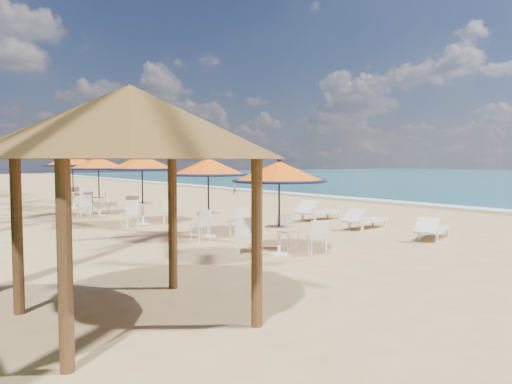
{
  "coord_description": "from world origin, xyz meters",
  "views": [
    {
      "loc": [
        -11.81,
        -8.92,
        2.16
      ],
      "look_at": [
        -2.84,
        3.4,
        1.2
      ],
      "focal_mm": 35.0,
      "sensor_mm": 36.0,
      "label": 1
    }
  ],
  "objects_px": {
    "lounger_mid": "(364,219)",
    "station_2": "(142,171)",
    "station_1": "(210,174)",
    "palapa": "(130,123)",
    "station_3": "(98,170)",
    "station_4": "(73,165)",
    "lounger_far": "(318,211)",
    "station_0": "(280,183)",
    "lounger_near": "(432,228)"
  },
  "relations": [
    {
      "from": "lounger_mid",
      "to": "station_2",
      "type": "bearing_deg",
      "value": 126.77
    },
    {
      "from": "station_1",
      "to": "palapa",
      "type": "xyz_separation_m",
      "value": [
        -4.63,
        -5.76,
        0.87
      ]
    },
    {
      "from": "station_3",
      "to": "station_4",
      "type": "bearing_deg",
      "value": 87.91
    },
    {
      "from": "station_3",
      "to": "station_4",
      "type": "height_order",
      "value": "station_4"
    },
    {
      "from": "station_2",
      "to": "station_4",
      "type": "distance_m",
      "value": 7.34
    },
    {
      "from": "station_1",
      "to": "station_4",
      "type": "xyz_separation_m",
      "value": [
        -0.57,
        11.12,
        0.18
      ]
    },
    {
      "from": "palapa",
      "to": "lounger_mid",
      "type": "bearing_deg",
      "value": 24.53
    },
    {
      "from": "station_3",
      "to": "station_1",
      "type": "bearing_deg",
      "value": -84.46
    },
    {
      "from": "station_3",
      "to": "lounger_far",
      "type": "distance_m",
      "value": 8.7
    },
    {
      "from": "palapa",
      "to": "lounger_far",
      "type": "bearing_deg",
      "value": 34.87
    },
    {
      "from": "station_0",
      "to": "station_3",
      "type": "height_order",
      "value": "station_3"
    },
    {
      "from": "station_2",
      "to": "station_1",
      "type": "bearing_deg",
      "value": -84.19
    },
    {
      "from": "station_0",
      "to": "station_4",
      "type": "xyz_separation_m",
      "value": [
        -0.53,
        14.33,
        0.32
      ]
    },
    {
      "from": "station_0",
      "to": "station_4",
      "type": "height_order",
      "value": "station_4"
    },
    {
      "from": "station_4",
      "to": "station_1",
      "type": "bearing_deg",
      "value": -87.05
    },
    {
      "from": "lounger_far",
      "to": "station_2",
      "type": "bearing_deg",
      "value": 144.35
    },
    {
      "from": "station_4",
      "to": "lounger_far",
      "type": "bearing_deg",
      "value": -60.43
    },
    {
      "from": "lounger_mid",
      "to": "station_4",
      "type": "bearing_deg",
      "value": 105.21
    },
    {
      "from": "station_3",
      "to": "palapa",
      "type": "xyz_separation_m",
      "value": [
        -3.92,
        -13.09,
        0.87
      ]
    },
    {
      "from": "station_0",
      "to": "station_2",
      "type": "distance_m",
      "value": 7.01
    },
    {
      "from": "station_4",
      "to": "palapa",
      "type": "bearing_deg",
      "value": -103.53
    },
    {
      "from": "station_1",
      "to": "lounger_far",
      "type": "distance_m",
      "value": 5.44
    },
    {
      "from": "station_3",
      "to": "lounger_near",
      "type": "height_order",
      "value": "station_3"
    },
    {
      "from": "station_4",
      "to": "lounger_far",
      "type": "relative_size",
      "value": 1.17
    },
    {
      "from": "station_1",
      "to": "station_3",
      "type": "xyz_separation_m",
      "value": [
        -0.71,
        7.33,
        -0.0
      ]
    },
    {
      "from": "lounger_near",
      "to": "lounger_mid",
      "type": "height_order",
      "value": "lounger_mid"
    },
    {
      "from": "station_2",
      "to": "palapa",
      "type": "relative_size",
      "value": 0.6
    },
    {
      "from": "station_0",
      "to": "palapa",
      "type": "distance_m",
      "value": 5.35
    },
    {
      "from": "station_2",
      "to": "lounger_mid",
      "type": "bearing_deg",
      "value": -45.3
    },
    {
      "from": "station_0",
      "to": "station_1",
      "type": "height_order",
      "value": "station_1"
    },
    {
      "from": "station_2",
      "to": "station_4",
      "type": "bearing_deg",
      "value": 91.46
    },
    {
      "from": "station_1",
      "to": "station_4",
      "type": "bearing_deg",
      "value": 92.95
    },
    {
      "from": "station_2",
      "to": "lounger_far",
      "type": "xyz_separation_m",
      "value": [
        5.52,
        -2.74,
        -1.46
      ]
    },
    {
      "from": "station_0",
      "to": "station_1",
      "type": "relative_size",
      "value": 0.96
    },
    {
      "from": "station_0",
      "to": "station_3",
      "type": "relative_size",
      "value": 0.92
    },
    {
      "from": "lounger_mid",
      "to": "lounger_far",
      "type": "xyz_separation_m",
      "value": [
        0.34,
        2.51,
        0.04
      ]
    },
    {
      "from": "station_2",
      "to": "station_4",
      "type": "xyz_separation_m",
      "value": [
        -0.19,
        7.33,
        0.15
      ]
    },
    {
      "from": "lounger_near",
      "to": "lounger_far",
      "type": "distance_m",
      "value": 5.08
    },
    {
      "from": "station_3",
      "to": "station_2",
      "type": "bearing_deg",
      "value": -84.75
    },
    {
      "from": "station_1",
      "to": "lounger_near",
      "type": "xyz_separation_m",
      "value": [
        4.67,
        -4.01,
        -1.47
      ]
    },
    {
      "from": "station_2",
      "to": "palapa",
      "type": "height_order",
      "value": "palapa"
    },
    {
      "from": "station_4",
      "to": "lounger_near",
      "type": "distance_m",
      "value": 16.09
    },
    {
      "from": "station_3",
      "to": "lounger_far",
      "type": "bearing_deg",
      "value": -47.02
    },
    {
      "from": "palapa",
      "to": "station_0",
      "type": "bearing_deg",
      "value": 28.97
    },
    {
      "from": "station_2",
      "to": "lounger_mid",
      "type": "relative_size",
      "value": 1.29
    },
    {
      "from": "lounger_far",
      "to": "palapa",
      "type": "xyz_separation_m",
      "value": [
        -9.77,
        -6.81,
        2.3
      ]
    },
    {
      "from": "station_1",
      "to": "lounger_mid",
      "type": "bearing_deg",
      "value": -16.84
    },
    {
      "from": "station_2",
      "to": "palapa",
      "type": "distance_m",
      "value": 10.48
    },
    {
      "from": "station_1",
      "to": "station_4",
      "type": "relative_size",
      "value": 0.91
    },
    {
      "from": "lounger_mid",
      "to": "palapa",
      "type": "bearing_deg",
      "value": -163.41
    }
  ]
}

